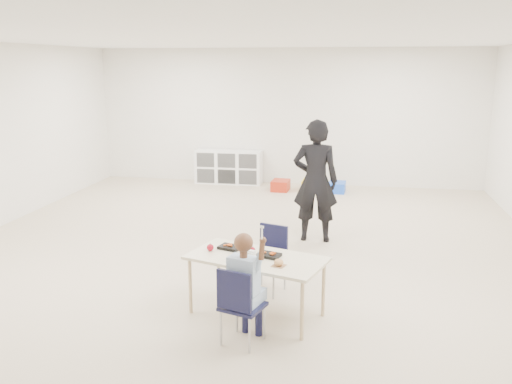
% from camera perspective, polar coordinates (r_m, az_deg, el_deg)
% --- Properties ---
extents(room, '(9.00, 9.02, 2.80)m').
position_cam_1_polar(room, '(6.93, -1.29, 4.43)').
color(room, beige).
rests_on(room, ground).
extents(table, '(1.48, 1.04, 0.61)m').
position_cam_1_polar(table, '(5.49, 0.04, -9.82)').
color(table, beige).
rests_on(table, ground).
extents(chair_near, '(0.44, 0.43, 0.74)m').
position_cam_1_polar(chair_near, '(4.96, -1.40, -11.75)').
color(chair_near, black).
rests_on(chair_near, ground).
extents(chair_far, '(0.44, 0.43, 0.74)m').
position_cam_1_polar(chair_far, '(5.99, 1.22, -7.20)').
color(chair_far, black).
rests_on(chair_far, ground).
extents(child, '(0.61, 0.61, 1.16)m').
position_cam_1_polar(child, '(4.87, -1.42, -9.49)').
color(child, '#A4C2DE').
rests_on(child, chair_near).
extents(lunch_tray_near, '(0.26, 0.22, 0.03)m').
position_cam_1_polar(lunch_tray_near, '(5.39, 1.37, -6.66)').
color(lunch_tray_near, black).
rests_on(lunch_tray_near, table).
extents(lunch_tray_far, '(0.26, 0.22, 0.03)m').
position_cam_1_polar(lunch_tray_far, '(5.61, -2.76, -5.84)').
color(lunch_tray_far, black).
rests_on(lunch_tray_far, table).
extents(milk_carton, '(0.09, 0.09, 0.10)m').
position_cam_1_polar(milk_carton, '(5.26, -0.48, -6.74)').
color(milk_carton, white).
rests_on(milk_carton, table).
extents(bread_roll, '(0.09, 0.09, 0.07)m').
position_cam_1_polar(bread_roll, '(5.15, 2.40, -7.43)').
color(bread_roll, tan).
rests_on(bread_roll, table).
extents(apple_near, '(0.07, 0.07, 0.07)m').
position_cam_1_polar(apple_near, '(5.46, -0.44, -6.16)').
color(apple_near, maroon).
rests_on(apple_near, table).
extents(apple_far, '(0.07, 0.07, 0.07)m').
position_cam_1_polar(apple_far, '(5.56, -4.84, -5.85)').
color(apple_far, maroon).
rests_on(apple_far, table).
extents(cubby_shelf, '(1.40, 0.40, 0.70)m').
position_cam_1_polar(cubby_shelf, '(11.48, -2.90, 2.65)').
color(cubby_shelf, white).
rests_on(cubby_shelf, ground).
extents(adult, '(0.64, 0.43, 1.74)m').
position_cam_1_polar(adult, '(7.65, 6.27, 1.16)').
color(adult, black).
rests_on(adult, ground).
extents(bin_red, '(0.36, 0.45, 0.21)m').
position_cam_1_polar(bin_red, '(10.85, 2.60, 0.71)').
color(bin_red, '#AE2611').
rests_on(bin_red, ground).
extents(bin_yellow, '(0.37, 0.47, 0.22)m').
position_cam_1_polar(bin_yellow, '(10.91, 5.85, 0.74)').
color(bin_yellow, yellow).
rests_on(bin_yellow, ground).
extents(bin_blue, '(0.34, 0.43, 0.20)m').
position_cam_1_polar(bin_blue, '(10.82, 8.52, 0.51)').
color(bin_blue, blue).
rests_on(bin_blue, ground).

